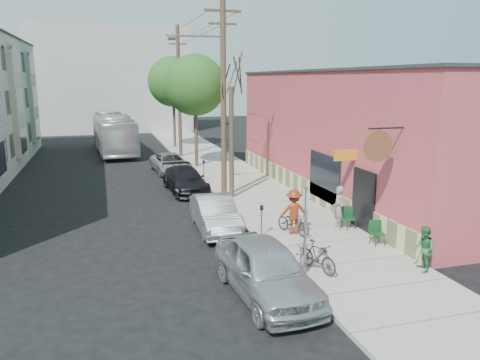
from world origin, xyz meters
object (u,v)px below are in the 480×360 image
object	(u,v)px
patio_chair_a	(349,218)
bus	(114,133)
utility_pole_near	(222,94)
car_1	(215,214)
patron_green	(424,249)
tree_leafy_mid	(195,85)
parked_bike_b	(303,253)
parking_meter_near	(262,216)
tree_leafy_far	(173,82)
car_2	(185,180)
sign_post	(306,223)
patio_chair_b	(378,233)
parked_bike_a	(318,257)
patron_grey	(338,207)
parking_meter_far	(204,167)
car_0	(266,269)
cyclist	(294,212)
tree_bare	(232,143)
car_3	(171,163)

from	to	relation	value
patio_chair_a	bus	size ratio (longest dim) A/B	0.08
utility_pole_near	car_1	xyz separation A→B (m)	(-1.59, -4.89, -4.71)
utility_pole_near	patron_green	size ratio (longest dim) A/B	6.80
utility_pole_near	tree_leafy_mid	world-z (taller)	utility_pole_near
utility_pole_near	parked_bike_b	bearing A→B (deg)	-89.08
utility_pole_near	parking_meter_near	bearing A→B (deg)	-91.23
tree_leafy_far	tree_leafy_mid	bearing A→B (deg)	-90.00
car_2	tree_leafy_far	bearing A→B (deg)	79.78
utility_pole_near	bus	world-z (taller)	utility_pole_near
sign_post	patio_chair_b	bearing A→B (deg)	24.68
patio_chair_a	patio_chair_b	world-z (taller)	same
parked_bike_a	patron_grey	bearing A→B (deg)	36.18
parking_meter_far	patron_green	world-z (taller)	patron_green
parking_meter_near	patio_chair_a	bearing A→B (deg)	-1.25
parking_meter_near	tree_leafy_far	bearing A→B (deg)	88.77
tree_leafy_far	parked_bike_a	size ratio (longest dim) A/B	4.97
tree_leafy_mid	tree_leafy_far	xyz separation A→B (m)	(-0.00, 10.04, 0.19)
car_1	tree_leafy_mid	bearing A→B (deg)	83.28
utility_pole_near	bus	distance (m)	19.30
patron_green	car_0	distance (m)	5.26
tree_leafy_far	car_1	size ratio (longest dim) A/B	1.87
utility_pole_near	patio_chair_b	size ratio (longest dim) A/B	11.36
sign_post	utility_pole_near	size ratio (longest dim) A/B	0.28
sign_post	car_0	world-z (taller)	sign_post
parking_meter_far	sign_post	bearing A→B (deg)	-89.60
parking_meter_far	car_0	distance (m)	15.27
patio_chair_a	car_0	size ratio (longest dim) A/B	0.18
patron_green	cyclist	size ratio (longest dim) A/B	0.82
tree_bare	car_1	world-z (taller)	tree_bare
parked_bike_a	car_0	world-z (taller)	car_0
car_3	sign_post	bearing A→B (deg)	-89.65
bus	utility_pole_near	bearing A→B (deg)	-78.69
patron_grey	patio_chair_a	bearing A→B (deg)	84.46
sign_post	cyclist	bearing A→B (deg)	72.09
utility_pole_near	car_2	bearing A→B (deg)	126.30
parking_meter_far	utility_pole_near	size ratio (longest dim) A/B	0.12
sign_post	patron_green	distance (m)	3.92
utility_pole_near	tree_leafy_far	xyz separation A→B (m)	(0.41, 19.09, 0.51)
parking_meter_near	patron_grey	size ratio (longest dim) A/B	0.70
parked_bike_a	car_2	size ratio (longest dim) A/B	0.35
tree_bare	car_0	world-z (taller)	tree_bare
sign_post	car_1	bearing A→B (deg)	105.82
parked_bike_a	car_2	distance (m)	12.57
tree_leafy_far	car_2	xyz separation A→B (m)	(-2.00, -16.93, -5.24)
patio_chair_b	car_2	xyz separation A→B (m)	(-5.23, 10.83, 0.09)
parked_bike_b	parking_meter_far	bearing A→B (deg)	113.84
parking_meter_near	parked_bike_a	size ratio (longest dim) A/B	0.77
tree_leafy_mid	car_0	distance (m)	20.89
parking_meter_far	car_1	xyz separation A→B (m)	(-1.45, -8.94, -0.28)
parking_meter_near	tree_bare	bearing A→B (deg)	85.03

